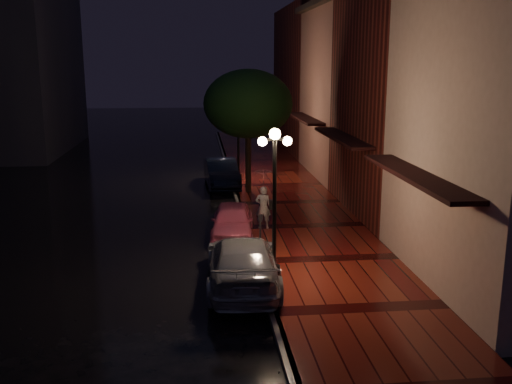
# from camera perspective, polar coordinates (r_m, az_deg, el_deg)

# --- Properties ---
(ground) EXTENTS (120.00, 120.00, 0.00)m
(ground) POSITION_cam_1_polar(r_m,az_deg,el_deg) (21.62, -0.90, -3.92)
(ground) COLOR black
(ground) RESTS_ON ground
(sidewalk) EXTENTS (4.50, 60.00, 0.15)m
(sidewalk) POSITION_cam_1_polar(r_m,az_deg,el_deg) (21.91, 4.98, -3.54)
(sidewalk) COLOR #460D0C
(sidewalk) RESTS_ON ground
(curb) EXTENTS (0.25, 60.00, 0.15)m
(curb) POSITION_cam_1_polar(r_m,az_deg,el_deg) (21.60, -0.91, -3.73)
(curb) COLOR #595451
(curb) RESTS_ON ground
(storefront_mid) EXTENTS (5.00, 8.00, 11.00)m
(storefront_mid) POSITION_cam_1_polar(r_m,az_deg,el_deg) (24.29, 15.59, 10.65)
(storefront_mid) COLOR #511914
(storefront_mid) RESTS_ON ground
(storefront_far) EXTENTS (5.00, 8.00, 9.00)m
(storefront_far) POSITION_cam_1_polar(r_m,az_deg,el_deg) (31.91, 10.22, 9.54)
(storefront_far) COLOR #8C5951
(storefront_far) RESTS_ON ground
(storefront_extra) EXTENTS (5.00, 12.00, 10.00)m
(storefront_extra) POSITION_cam_1_polar(r_m,az_deg,el_deg) (41.58, 6.40, 11.09)
(storefront_extra) COLOR #511914
(storefront_extra) RESTS_ON ground
(streetlamp_near) EXTENTS (0.96, 0.36, 4.31)m
(streetlamp_near) POSITION_cam_1_polar(r_m,az_deg,el_deg) (16.19, 1.86, -0.17)
(streetlamp_near) COLOR black
(streetlamp_near) RESTS_ON sidewalk
(streetlamp_far) EXTENTS (0.96, 0.36, 4.31)m
(streetlamp_far) POSITION_cam_1_polar(r_m,az_deg,el_deg) (29.92, -1.78, 5.88)
(streetlamp_far) COLOR black
(streetlamp_far) RESTS_ON sidewalk
(street_tree) EXTENTS (4.16, 4.16, 5.80)m
(street_tree) POSITION_cam_1_polar(r_m,az_deg,el_deg) (26.80, -0.77, 8.59)
(street_tree) COLOR black
(street_tree) RESTS_ON sidewalk
(pink_car) EXTENTS (1.82, 3.80, 1.25)m
(pink_car) POSITION_cam_1_polar(r_m,az_deg,el_deg) (20.65, -2.38, -2.93)
(pink_car) COLOR #D8597B
(pink_car) RESTS_ON ground
(navy_car) EXTENTS (1.79, 4.42, 1.43)m
(navy_car) POSITION_cam_1_polar(r_m,az_deg,el_deg) (29.09, -3.47, 1.89)
(navy_car) COLOR black
(navy_car) RESTS_ON ground
(silver_car) EXTENTS (2.23, 5.02, 1.43)m
(silver_car) POSITION_cam_1_polar(r_m,az_deg,el_deg) (16.25, -1.34, -7.04)
(silver_car) COLOR #939399
(silver_car) RESTS_ON ground
(woman_with_umbrella) EXTENTS (0.94, 0.96, 2.26)m
(woman_with_umbrella) POSITION_cam_1_polar(r_m,az_deg,el_deg) (21.11, 0.75, 0.27)
(woman_with_umbrella) COLOR silver
(woman_with_umbrella) RESTS_ON sidewalk
(parking_meter) EXTENTS (0.13, 0.10, 1.34)m
(parking_meter) POSITION_cam_1_polar(r_m,az_deg,el_deg) (18.35, 0.43, -3.87)
(parking_meter) COLOR black
(parking_meter) RESTS_ON sidewalk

